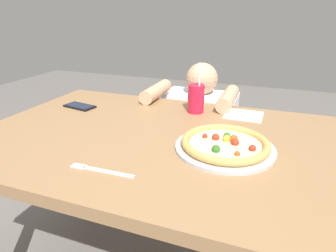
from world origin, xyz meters
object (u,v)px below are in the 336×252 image
Objects in this scene: drink_cup_colored at (196,98)px; cell_phone at (80,106)px; pizza_near at (225,145)px; fork at (99,170)px; diner_seated at (198,146)px.

cell_phone is at bearing -167.21° from drink_cup_colored.
pizza_near is at bearing -16.09° from cell_phone.
pizza_near reaches higher than fork.
cell_phone is (-0.54, -0.12, -0.06)m from drink_cup_colored.
drink_cup_colored is at bearing 77.78° from fork.
drink_cup_colored is at bearing 12.79° from cell_phone.
fork is at bearing -48.84° from cell_phone.
drink_cup_colored reaches higher than cell_phone.
diner_seated is at bearing 100.21° from drink_cup_colored.
fork is 0.22× the size of diner_seated.
fork is (-0.32, -0.26, -0.02)m from pizza_near.
cell_phone is at bearing 131.16° from fork.
cell_phone reaches higher than fork.
drink_cup_colored is 0.24× the size of diner_seated.
diner_seated is at bearing 46.46° from cell_phone.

